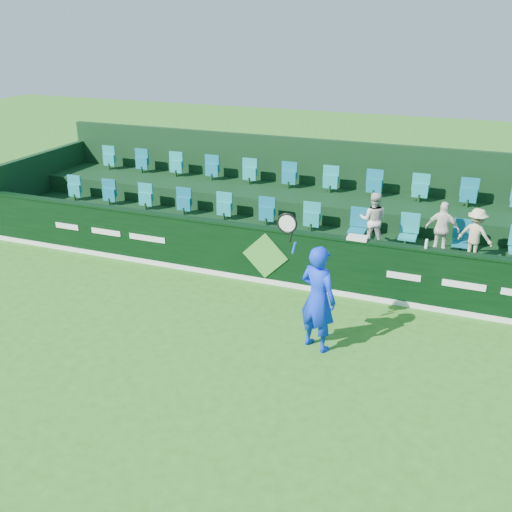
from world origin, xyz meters
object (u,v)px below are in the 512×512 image
at_px(spectator_middle, 442,229).
at_px(spectator_right, 475,234).
at_px(towel, 358,238).
at_px(spectator_left, 373,220).
at_px(drinks_bottle, 426,244).
at_px(tennis_player, 318,298).

xyz_separation_m(spectator_middle, spectator_right, (0.69, 0.00, -0.03)).
distance_m(spectator_right, towel, 2.59).
bearing_deg(spectator_left, spectator_right, 174.35).
height_order(spectator_middle, drinks_bottle, spectator_middle).
xyz_separation_m(spectator_middle, towel, (-1.65, -1.12, -0.04)).
relative_size(spectator_middle, spectator_right, 1.06).
relative_size(spectator_left, spectator_middle, 1.04).
xyz_separation_m(spectator_right, drinks_bottle, (-0.93, -1.12, 0.06)).
bearing_deg(spectator_right, spectator_middle, 20.45).
bearing_deg(spectator_middle, spectator_right, -175.66).
distance_m(spectator_left, drinks_bottle, 1.71).
bearing_deg(drinks_bottle, spectator_middle, 78.31).
xyz_separation_m(spectator_left, spectator_right, (2.22, 0.00, -0.06)).
bearing_deg(spectator_right, tennis_player, 74.12).
height_order(tennis_player, spectator_middle, tennis_player).
bearing_deg(towel, spectator_left, 83.92).
bearing_deg(drinks_bottle, towel, 180.00).
xyz_separation_m(spectator_left, drinks_bottle, (1.30, -1.12, 0.00)).
distance_m(spectator_left, spectator_middle, 1.53).
xyz_separation_m(towel, drinks_bottle, (1.41, 0.00, 0.06)).
bearing_deg(towel, spectator_right, 25.58).
bearing_deg(tennis_player, spectator_middle, 61.83).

